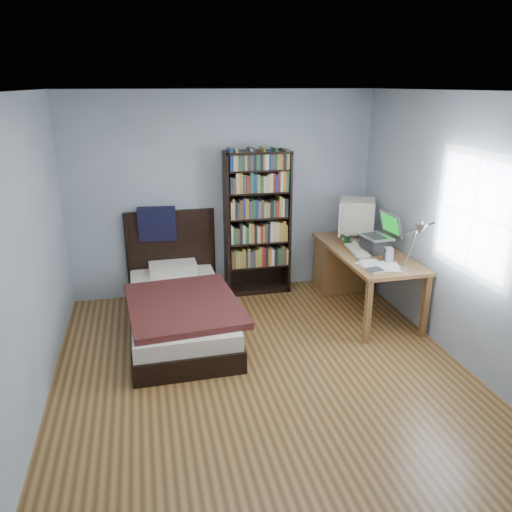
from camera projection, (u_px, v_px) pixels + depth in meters
name	position (u px, v px, depth m)	size (l,w,h in m)	color
room	(267.00, 245.00, 4.24)	(4.20, 4.24, 2.50)	brown
desk	(349.00, 262.00, 6.30)	(0.75, 1.68, 0.73)	brown
crt_monitor	(355.00, 216.00, 6.13)	(0.58, 0.54, 0.50)	beige
laptop	(377.00, 241.00, 5.70)	(0.40, 0.40, 0.44)	#2D2D30
desk_lamp	(418.00, 233.00, 4.59)	(0.25, 0.55, 0.65)	#99999E
keyboard	(357.00, 250.00, 5.72)	(0.18, 0.45, 0.03)	#B9B09A
speaker	(389.00, 255.00, 5.37)	(0.08, 0.08, 0.16)	gray
soda_can	(347.00, 240.00, 5.96)	(0.06, 0.06, 0.11)	#073717
mouse	(355.00, 243.00, 5.97)	(0.07, 0.11, 0.04)	silver
phone_silver	(359.00, 258.00, 5.48)	(0.05, 0.10, 0.02)	silver
phone_grey	(361.00, 265.00, 5.27)	(0.04, 0.08, 0.02)	gray
external_drive	(375.00, 270.00, 5.10)	(0.13, 0.13, 0.03)	gray
bookshelf	(257.00, 224.00, 6.22)	(0.81, 0.30, 1.80)	black
bed	(179.00, 306.00, 5.46)	(1.20, 2.12, 1.16)	black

